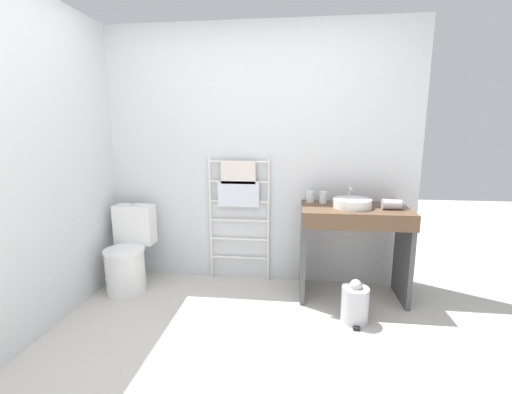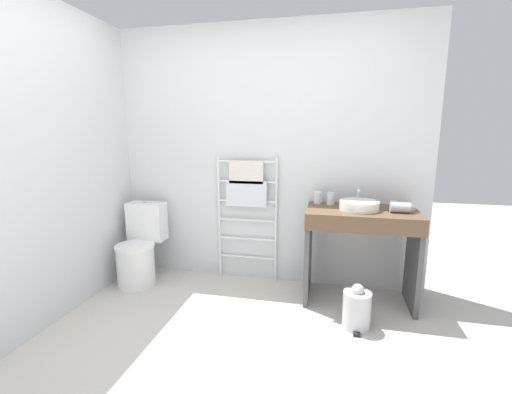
{
  "view_description": "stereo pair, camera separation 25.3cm",
  "coord_description": "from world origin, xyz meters",
  "px_view_note": "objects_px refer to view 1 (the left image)",
  "views": [
    {
      "loc": [
        0.4,
        -1.65,
        1.47
      ],
      "look_at": [
        0.11,
        0.82,
        0.99
      ],
      "focal_mm": 24.0,
      "sensor_mm": 36.0,
      "label": 1
    },
    {
      "loc": [
        0.65,
        -1.61,
        1.47
      ],
      "look_at": [
        0.11,
        0.82,
        0.99
      ],
      "focal_mm": 24.0,
      "sensor_mm": 36.0,
      "label": 2
    }
  ],
  "objects_px": {
    "towel_radiator": "(239,195)",
    "cup_near_edge": "(323,197)",
    "toilet": "(129,254)",
    "cup_near_wall": "(310,196)",
    "hair_dryer": "(392,204)",
    "sink_basin": "(352,203)",
    "trash_bin": "(355,304)"
  },
  "relations": [
    {
      "from": "toilet",
      "to": "sink_basin",
      "type": "distance_m",
      "value": 2.1
    },
    {
      "from": "sink_basin",
      "to": "cup_near_edge",
      "type": "distance_m",
      "value": 0.29
    },
    {
      "from": "toilet",
      "to": "cup_near_edge",
      "type": "distance_m",
      "value": 1.89
    },
    {
      "from": "sink_basin",
      "to": "hair_dryer",
      "type": "distance_m",
      "value": 0.33
    },
    {
      "from": "cup_near_edge",
      "to": "trash_bin",
      "type": "distance_m",
      "value": 0.96
    },
    {
      "from": "hair_dryer",
      "to": "trash_bin",
      "type": "distance_m",
      "value": 0.88
    },
    {
      "from": "cup_near_wall",
      "to": "cup_near_edge",
      "type": "bearing_deg",
      "value": -13.64
    },
    {
      "from": "sink_basin",
      "to": "trash_bin",
      "type": "xyz_separation_m",
      "value": [
        -0.01,
        -0.42,
        -0.71
      ]
    },
    {
      "from": "cup_near_edge",
      "to": "sink_basin",
      "type": "bearing_deg",
      "value": -35.08
    },
    {
      "from": "hair_dryer",
      "to": "toilet",
      "type": "bearing_deg",
      "value": -179.36
    },
    {
      "from": "toilet",
      "to": "towel_radiator",
      "type": "xyz_separation_m",
      "value": [
        1.0,
        0.29,
        0.54
      ]
    },
    {
      "from": "sink_basin",
      "to": "cup_near_edge",
      "type": "relative_size",
      "value": 3.02
    },
    {
      "from": "sink_basin",
      "to": "cup_near_wall",
      "type": "height_order",
      "value": "cup_near_wall"
    },
    {
      "from": "towel_radiator",
      "to": "hair_dryer",
      "type": "relative_size",
      "value": 5.99
    },
    {
      "from": "towel_radiator",
      "to": "cup_near_wall",
      "type": "xyz_separation_m",
      "value": [
        0.68,
        -0.05,
        0.01
      ]
    },
    {
      "from": "toilet",
      "to": "trash_bin",
      "type": "distance_m",
      "value": 2.07
    },
    {
      "from": "toilet",
      "to": "cup_near_wall",
      "type": "height_order",
      "value": "cup_near_wall"
    },
    {
      "from": "toilet",
      "to": "sink_basin",
      "type": "height_order",
      "value": "sink_basin"
    },
    {
      "from": "toilet",
      "to": "sink_basin",
      "type": "xyz_separation_m",
      "value": [
        2.03,
        0.05,
        0.53
      ]
    },
    {
      "from": "sink_basin",
      "to": "hair_dryer",
      "type": "relative_size",
      "value": 1.57
    },
    {
      "from": "towel_radiator",
      "to": "sink_basin",
      "type": "relative_size",
      "value": 3.81
    },
    {
      "from": "cup_near_wall",
      "to": "cup_near_edge",
      "type": "xyz_separation_m",
      "value": [
        0.11,
        -0.03,
        0.0
      ]
    },
    {
      "from": "cup_near_wall",
      "to": "hair_dryer",
      "type": "height_order",
      "value": "cup_near_wall"
    },
    {
      "from": "cup_near_wall",
      "to": "hair_dryer",
      "type": "relative_size",
      "value": 0.51
    },
    {
      "from": "sink_basin",
      "to": "hair_dryer",
      "type": "bearing_deg",
      "value": -3.52
    },
    {
      "from": "toilet",
      "to": "towel_radiator",
      "type": "distance_m",
      "value": 1.18
    },
    {
      "from": "hair_dryer",
      "to": "cup_near_edge",
      "type": "bearing_deg",
      "value": 161.77
    },
    {
      "from": "towel_radiator",
      "to": "cup_near_wall",
      "type": "relative_size",
      "value": 11.81
    },
    {
      "from": "sink_basin",
      "to": "toilet",
      "type": "bearing_deg",
      "value": -178.7
    },
    {
      "from": "towel_radiator",
      "to": "cup_near_edge",
      "type": "xyz_separation_m",
      "value": [
        0.79,
        -0.08,
        0.01
      ]
    },
    {
      "from": "hair_dryer",
      "to": "trash_bin",
      "type": "bearing_deg",
      "value": -129.89
    },
    {
      "from": "cup_near_edge",
      "to": "trash_bin",
      "type": "relative_size",
      "value": 0.31
    }
  ]
}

